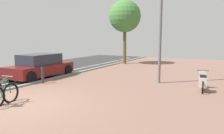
{
  "coord_description": "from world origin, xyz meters",
  "views": [
    {
      "loc": [
        6.24,
        -5.05,
        2.36
      ],
      "look_at": [
        2.61,
        1.8,
        1.29
      ],
      "focal_mm": 34.53,
      "sensor_mm": 36.0,
      "label": 1
    }
  ],
  "objects_px": {
    "parked_car_near": "(40,66)",
    "bollard_far": "(43,75)",
    "bicycle_foreground": "(2,94)",
    "scooter_mid": "(203,82)",
    "lamp_post": "(161,14)",
    "street_tree": "(125,17)"
  },
  "relations": [
    {
      "from": "street_tree",
      "to": "bollard_far",
      "type": "xyz_separation_m",
      "value": [
        -0.2,
        -9.69,
        -3.75
      ]
    },
    {
      "from": "lamp_post",
      "to": "bollard_far",
      "type": "height_order",
      "value": "lamp_post"
    },
    {
      "from": "bicycle_foreground",
      "to": "scooter_mid",
      "type": "bearing_deg",
      "value": 42.24
    },
    {
      "from": "parked_car_near",
      "to": "bicycle_foreground",
      "type": "bearing_deg",
      "value": -57.67
    },
    {
      "from": "lamp_post",
      "to": "parked_car_near",
      "type": "bearing_deg",
      "value": -165.74
    },
    {
      "from": "bollard_far",
      "to": "parked_car_near",
      "type": "bearing_deg",
      "value": 139.51
    },
    {
      "from": "street_tree",
      "to": "parked_car_near",
      "type": "bearing_deg",
      "value": -100.88
    },
    {
      "from": "scooter_mid",
      "to": "parked_car_near",
      "type": "bearing_deg",
      "value": -174.01
    },
    {
      "from": "parked_car_near",
      "to": "bollard_far",
      "type": "xyz_separation_m",
      "value": [
        1.43,
        -1.22,
        -0.22
      ]
    },
    {
      "from": "bicycle_foreground",
      "to": "scooter_mid",
      "type": "height_order",
      "value": "bicycle_foreground"
    },
    {
      "from": "street_tree",
      "to": "lamp_post",
      "type": "bearing_deg",
      "value": -53.12
    },
    {
      "from": "lamp_post",
      "to": "bicycle_foreground",
      "type": "bearing_deg",
      "value": -121.63
    },
    {
      "from": "scooter_mid",
      "to": "lamp_post",
      "type": "distance_m",
      "value": 3.86
    },
    {
      "from": "street_tree",
      "to": "bicycle_foreground",
      "type": "bearing_deg",
      "value": -84.56
    },
    {
      "from": "bicycle_foreground",
      "to": "parked_car_near",
      "type": "bearing_deg",
      "value": 122.33
    },
    {
      "from": "lamp_post",
      "to": "bollard_far",
      "type": "xyz_separation_m",
      "value": [
        -5.28,
        -2.92,
        -3.07
      ]
    },
    {
      "from": "lamp_post",
      "to": "bollard_far",
      "type": "distance_m",
      "value": 6.77
    },
    {
      "from": "street_tree",
      "to": "bollard_far",
      "type": "height_order",
      "value": "street_tree"
    },
    {
      "from": "parked_car_near",
      "to": "bollard_far",
      "type": "height_order",
      "value": "parked_car_near"
    },
    {
      "from": "bicycle_foreground",
      "to": "lamp_post",
      "type": "xyz_separation_m",
      "value": [
        3.84,
        6.24,
        3.1
      ]
    },
    {
      "from": "lamp_post",
      "to": "street_tree",
      "type": "bearing_deg",
      "value": 126.88
    },
    {
      "from": "bicycle_foreground",
      "to": "bollard_far",
      "type": "bearing_deg",
      "value": 113.52
    }
  ]
}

